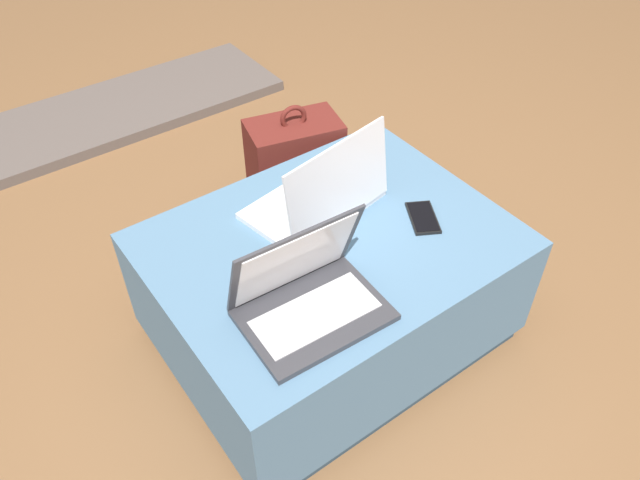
{
  "coord_description": "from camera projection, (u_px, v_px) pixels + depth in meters",
  "views": [
    {
      "loc": [
        -0.72,
        -0.95,
        1.5
      ],
      "look_at": [
        -0.07,
        -0.06,
        0.47
      ],
      "focal_mm": 35.0,
      "sensor_mm": 36.0,
      "label": 1
    }
  ],
  "objects": [
    {
      "name": "ground_plane",
      "position": [
        329.0,
        332.0,
        1.9
      ],
      "size": [
        14.0,
        14.0,
        0.0
      ],
      "primitive_type": "plane",
      "color": "brown"
    },
    {
      "name": "backpack",
      "position": [
        294.0,
        174.0,
        2.15
      ],
      "size": [
        0.34,
        0.29,
        0.47
      ],
      "rotation": [
        0.0,
        0.0,
        2.89
      ],
      "color": "#5B1E19",
      "rests_on": "ground_plane"
    },
    {
      "name": "fireplace_hearth",
      "position": [
        123.0,
        109.0,
        2.8
      ],
      "size": [
        1.4,
        0.5,
        0.04
      ],
      "color": "#564C47",
      "rests_on": "ground_plane"
    },
    {
      "name": "ottoman",
      "position": [
        329.0,
        289.0,
        1.76
      ],
      "size": [
        0.92,
        0.71,
        0.39
      ],
      "color": "#2A3D4E",
      "rests_on": "ground_plane"
    },
    {
      "name": "cell_phone",
      "position": [
        423.0,
        218.0,
        1.68
      ],
      "size": [
        0.13,
        0.15,
        0.01
      ],
      "rotation": [
        0.0,
        0.0,
        2.63
      ],
      "color": "black",
      "rests_on": "ottoman"
    },
    {
      "name": "laptop_far",
      "position": [
        321.0,
        197.0,
        1.68
      ],
      "size": [
        0.4,
        0.29,
        0.24
      ],
      "rotation": [
        0.0,
        0.0,
        3.32
      ],
      "color": "silver",
      "rests_on": "ottoman"
    },
    {
      "name": "laptop_near",
      "position": [
        307.0,
        296.0,
        1.42
      ],
      "size": [
        0.34,
        0.25,
        0.24
      ],
      "rotation": [
        0.0,
        0.0,
        -0.05
      ],
      "color": "#333338",
      "rests_on": "ottoman"
    }
  ]
}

